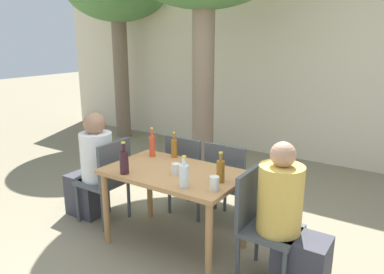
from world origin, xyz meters
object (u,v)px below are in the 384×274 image
(person_seated_0, at_px, (92,171))
(patio_chair_2, at_px, (189,170))
(wine_bottle_3, at_px, (124,161))
(drinking_glass_1, at_px, (176,169))
(dining_table_front, at_px, (174,181))
(patio_chair_1, at_px, (261,219))
(patio_chair_0, at_px, (108,176))
(amber_bottle_2, at_px, (221,171))
(amber_bottle_1, at_px, (174,148))
(water_bottle_4, at_px, (184,175))
(soda_bottle_0, at_px, (152,145))
(person_seated_1, at_px, (290,225))
(drinking_glass_0, at_px, (214,183))
(patio_chair_3, at_px, (229,180))

(person_seated_0, bearing_deg, patio_chair_2, 126.05)
(wine_bottle_3, xyz_separation_m, drinking_glass_1, (0.39, 0.23, -0.06))
(dining_table_front, height_order, patio_chair_1, patio_chair_1)
(wine_bottle_3, bearing_deg, drinking_glass_1, 30.33)
(person_seated_0, height_order, drinking_glass_1, person_seated_0)
(patio_chair_0, bearing_deg, amber_bottle_2, 89.76)
(person_seated_0, relative_size, amber_bottle_1, 4.49)
(person_seated_0, distance_m, water_bottle_4, 1.44)
(amber_bottle_1, relative_size, wine_bottle_3, 0.90)
(patio_chair_0, xyz_separation_m, soda_bottle_0, (0.42, 0.23, 0.35))
(person_seated_0, distance_m, drinking_glass_1, 1.20)
(patio_chair_0, xyz_separation_m, drinking_glass_1, (0.93, -0.07, 0.29))
(person_seated_1, bearing_deg, person_seated_0, 90.00)
(patio_chair_1, distance_m, amber_bottle_2, 0.50)
(patio_chair_0, height_order, drinking_glass_0, patio_chair_0)
(patio_chair_0, height_order, water_bottle_4, water_bottle_4)
(patio_chair_3, distance_m, amber_bottle_1, 0.65)
(patio_chair_2, height_order, amber_bottle_1, amber_bottle_1)
(patio_chair_2, bearing_deg, wine_bottle_3, 85.22)
(person_seated_1, bearing_deg, dining_table_front, 90.00)
(person_seated_1, xyz_separation_m, amber_bottle_2, (-0.61, -0.01, 0.33))
(dining_table_front, height_order, wine_bottle_3, wine_bottle_3)
(person_seated_1, bearing_deg, soda_bottle_0, 81.55)
(dining_table_front, xyz_separation_m, amber_bottle_2, (0.48, -0.01, 0.20))
(patio_chair_1, distance_m, wine_bottle_3, 1.27)
(soda_bottle_0, bearing_deg, patio_chair_2, 64.68)
(amber_bottle_1, xyz_separation_m, drinking_glass_0, (0.75, -0.50, -0.04))
(patio_chair_1, distance_m, patio_chair_3, 0.86)
(patio_chair_0, height_order, patio_chair_1, same)
(amber_bottle_2, relative_size, wine_bottle_3, 0.90)
(soda_bottle_0, height_order, amber_bottle_2, soda_bottle_0)
(patio_chair_3, relative_size, person_seated_1, 0.77)
(person_seated_0, distance_m, soda_bottle_0, 0.78)
(patio_chair_1, xyz_separation_m, amber_bottle_1, (-1.08, 0.32, 0.34))
(dining_table_front, height_order, amber_bottle_1, amber_bottle_1)
(patio_chair_2, height_order, person_seated_1, person_seated_1)
(water_bottle_4, bearing_deg, soda_bottle_0, 146.06)
(patio_chair_0, height_order, amber_bottle_2, amber_bottle_2)
(drinking_glass_1, bearing_deg, patio_chair_2, 115.14)
(drinking_glass_1, bearing_deg, amber_bottle_2, 8.18)
(amber_bottle_1, distance_m, drinking_glass_0, 0.91)
(person_seated_0, bearing_deg, dining_table_front, 90.00)
(patio_chair_0, xyz_separation_m, wine_bottle_3, (0.53, -0.30, 0.35))
(patio_chair_0, bearing_deg, patio_chair_2, 135.31)
(person_seated_0, height_order, amber_bottle_1, person_seated_0)
(amber_bottle_1, distance_m, water_bottle_4, 0.78)
(patio_chair_0, bearing_deg, drinking_glass_1, 85.98)
(water_bottle_4, bearing_deg, drinking_glass_1, 138.64)
(patio_chair_1, bearing_deg, water_bottle_4, 114.62)
(patio_chair_3, height_order, person_seated_1, person_seated_1)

